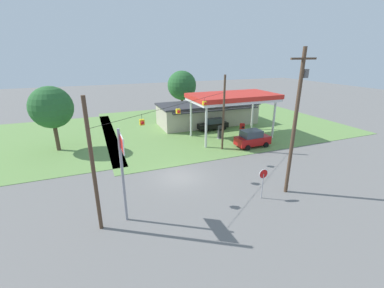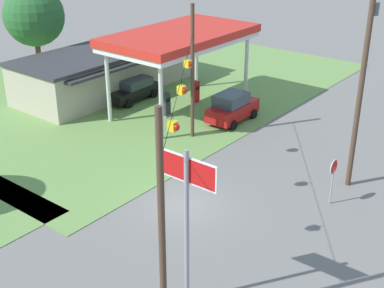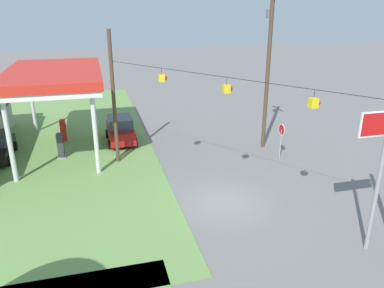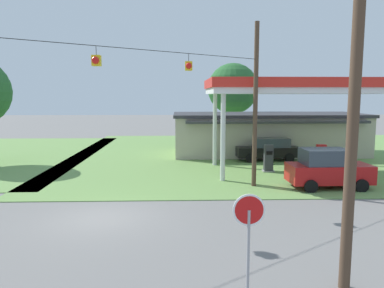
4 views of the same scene
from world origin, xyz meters
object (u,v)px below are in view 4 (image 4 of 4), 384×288
Objects in this scene: fuel_pump_near at (268,159)px; car_at_pumps_front at (328,169)px; fuel_pump_far at (321,159)px; gas_station_store at (267,133)px; utility_pole_main at (359,36)px; stop_sign_roadside at (249,221)px; car_at_pumps_rear at (268,149)px; gas_station_canopy at (297,88)px; tree_behind_station at (233,89)px.

car_at_pumps_front reaches higher than fuel_pump_near.
fuel_pump_far is 0.41× the size of car_at_pumps_front.
gas_station_store is 3.65× the size of car_at_pumps_front.
stop_sign_roadside is at bearing -177.72° from utility_pole_main.
car_at_pumps_rear is at bearing 82.60° from utility_pole_main.
gas_station_store is 3.52m from car_at_pumps_rear.
gas_station_canopy is 4.81m from fuel_pump_near.
utility_pole_main is (-3.11, -22.02, 4.53)m from gas_station_store.
fuel_pump_far is (1.71, -7.60, -0.87)m from gas_station_store.
gas_station_store is 6.22× the size of stop_sign_roadside.
fuel_pump_far is at bearing 71.51° from utility_pole_main.
car_at_pumps_front is 11.97m from utility_pole_main.
fuel_pump_far is 4.88m from car_at_pumps_rear.
fuel_pump_far is at bearing -0.05° from gas_station_canopy.
utility_pole_main is at bearing -102.25° from gas_station_canopy.
stop_sign_roadside is at bearing -104.30° from gas_station_store.
tree_behind_station reaches higher than stop_sign_roadside.
fuel_pump_near is at bearing 75.11° from car_at_pumps_rear.
fuel_pump_near is 3.38m from fuel_pump_far.
car_at_pumps_front is at bearing -87.82° from gas_station_store.
fuel_pump_near is (-1.67, -7.60, -0.87)m from gas_station_store.
car_at_pumps_front is at bearing -106.60° from fuel_pump_far.
fuel_pump_near is 1.00× the size of fuel_pump_far.
car_at_pumps_rear is at bearing 119.49° from fuel_pump_far.
gas_station_canopy is at bearing -111.29° from stop_sign_roadside.
gas_station_canopy is 6.35× the size of fuel_pump_near.
gas_station_store is at bearing -72.33° from tree_behind_station.
tree_behind_station is (-1.33, 9.69, 4.62)m from car_at_pumps_rear.
gas_station_canopy reaches higher than fuel_pump_far.
utility_pole_main reaches higher than fuel_pump_far.
gas_station_canopy is 14.79m from utility_pole_main.
gas_station_store is 7.83m from fuel_pump_near.
car_at_pumps_front reaches higher than fuel_pump_far.
tree_behind_station is at bearing 104.99° from fuel_pump_far.
tree_behind_station reaches higher than fuel_pump_near.
utility_pole_main is (2.53, 0.10, 4.42)m from stop_sign_roadside.
stop_sign_roadside is (-7.35, -14.53, 0.97)m from fuel_pump_far.
gas_station_canopy is 2.40× the size of car_at_pumps_rear.
gas_station_canopy is at bearing 77.75° from utility_pole_main.
utility_pole_main reaches higher than gas_station_canopy.
fuel_pump_near reaches higher than car_at_pumps_rear.
gas_station_canopy is at bearing 94.38° from car_at_pumps_front.
stop_sign_roadside is at bearing -122.01° from car_at_pumps_front.
utility_pole_main is at bearing -108.49° from fuel_pump_far.
fuel_pump_far is at bearing 117.66° from car_at_pumps_rear.
car_at_pumps_rear is 19.57m from utility_pole_main.
car_at_pumps_rear is 0.42× the size of utility_pole_main.
fuel_pump_far is 4.43m from car_at_pumps_front.
car_at_pumps_rear is at bearing 76.94° from fuel_pump_near.
tree_behind_station is (-0.35, 13.93, 4.67)m from fuel_pump_near.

